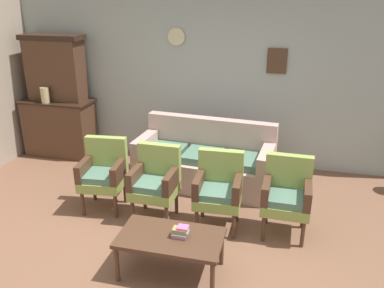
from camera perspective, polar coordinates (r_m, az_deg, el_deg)
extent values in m
plane|color=brown|center=(4.32, -3.80, -15.83)|extent=(7.68, 7.68, 0.00)
cube|color=#939E99|center=(6.12, 3.42, 9.50)|extent=(6.40, 0.06, 2.70)
cube|color=#472D1E|center=(5.93, 12.16, 11.63)|extent=(0.28, 0.02, 0.36)
cylinder|color=beige|center=(6.12, -2.27, 15.21)|extent=(0.26, 0.03, 0.26)
cube|color=#472D1E|center=(6.95, -18.47, 2.18)|extent=(1.10, 0.52, 0.90)
cube|color=black|center=(6.82, -18.92, 5.86)|extent=(1.16, 0.55, 0.03)
cube|color=#472D1E|center=(6.78, -19.06, 10.03)|extent=(0.90, 0.36, 0.95)
cube|color=black|center=(6.71, -19.60, 14.33)|extent=(0.99, 0.38, 0.08)
cylinder|color=tan|center=(6.69, -20.44, 6.62)|extent=(0.14, 0.14, 0.25)
cube|color=tan|center=(5.61, 1.75, -3.93)|extent=(1.95, 0.95, 0.42)
cube|color=tan|center=(5.72, 2.73, 1.45)|extent=(1.90, 0.31, 0.48)
cube|color=tan|center=(5.31, 10.77, -1.93)|extent=(0.22, 0.81, 0.24)
cube|color=tan|center=(5.77, -6.49, 0.23)|extent=(0.22, 0.81, 0.24)
cube|color=#4C705B|center=(5.35, 7.31, -2.37)|extent=(0.54, 0.60, 0.10)
cube|color=#4C705B|center=(5.47, 1.65, -1.64)|extent=(0.54, 0.60, 0.10)
cube|color=#4C705B|center=(5.64, -3.71, -0.94)|extent=(0.54, 0.60, 0.10)
cube|color=#849947|center=(5.06, -12.70, -5.32)|extent=(0.57, 0.53, 0.12)
cube|color=#4C705B|center=(5.00, -12.86, -4.50)|extent=(0.48, 0.45, 0.10)
cube|color=#849947|center=(5.11, -12.19, -1.42)|extent=(0.53, 0.15, 0.46)
cube|color=#472D1E|center=(4.92, -10.45, -3.76)|extent=(0.13, 0.49, 0.22)
cube|color=#472D1E|center=(5.07, -15.19, -3.39)|extent=(0.13, 0.49, 0.22)
cylinder|color=#472D1E|center=(4.94, -10.94, -8.77)|extent=(0.04, 0.04, 0.32)
cylinder|color=#472D1E|center=(5.08, -15.47, -8.27)|extent=(0.04, 0.04, 0.32)
cylinder|color=#472D1E|center=(5.25, -9.63, -6.73)|extent=(0.04, 0.04, 0.32)
cylinder|color=#472D1E|center=(5.39, -13.92, -6.33)|extent=(0.04, 0.04, 0.32)
cube|color=#849947|center=(4.75, -5.43, -6.72)|extent=(0.53, 0.49, 0.12)
cube|color=#4C705B|center=(4.69, -5.55, -5.86)|extent=(0.45, 0.42, 0.10)
cube|color=#849947|center=(4.79, -4.72, -2.57)|extent=(0.52, 0.11, 0.46)
cube|color=#472D1E|center=(4.60, -2.92, -5.21)|extent=(0.09, 0.48, 0.22)
cube|color=#472D1E|center=(4.75, -7.99, -4.54)|extent=(0.09, 0.48, 0.22)
cylinder|color=#472D1E|center=(4.64, -3.69, -10.52)|extent=(0.04, 0.04, 0.32)
cylinder|color=#472D1E|center=(4.78, -8.53, -9.72)|extent=(0.04, 0.04, 0.32)
cylinder|color=#472D1E|center=(4.95, -2.26, -8.29)|extent=(0.04, 0.04, 0.32)
cylinder|color=#472D1E|center=(5.08, -6.83, -7.61)|extent=(0.04, 0.04, 0.32)
cube|color=#849947|center=(4.57, 3.75, -7.86)|extent=(0.54, 0.50, 0.12)
cube|color=#4C705B|center=(4.51, 3.74, -6.98)|extent=(0.46, 0.43, 0.10)
cube|color=#849947|center=(4.62, 4.19, -3.52)|extent=(0.52, 0.12, 0.46)
cube|color=#472D1E|center=(4.47, 6.61, -6.20)|extent=(0.10, 0.48, 0.22)
cube|color=#472D1E|center=(4.52, 1.02, -5.72)|extent=(0.10, 0.48, 0.22)
cylinder|color=#472D1E|center=(4.50, 6.03, -11.70)|extent=(0.04, 0.04, 0.32)
cylinder|color=#472D1E|center=(4.55, 0.66, -11.18)|extent=(0.04, 0.04, 0.32)
cylinder|color=#472D1E|center=(4.83, 6.51, -9.27)|extent=(0.04, 0.04, 0.32)
cylinder|color=#472D1E|center=(4.87, 1.53, -8.81)|extent=(0.04, 0.04, 0.32)
cube|color=#849947|center=(4.56, 13.32, -8.54)|extent=(0.53, 0.49, 0.12)
cube|color=#4C705B|center=(4.50, 13.41, -7.67)|extent=(0.45, 0.42, 0.10)
cube|color=#849947|center=(4.60, 13.75, -4.19)|extent=(0.52, 0.11, 0.46)
cube|color=#472D1E|center=(4.48, 16.33, -6.91)|extent=(0.09, 0.48, 0.22)
cube|color=#472D1E|center=(4.48, 10.69, -6.37)|extent=(0.09, 0.48, 0.22)
cylinder|color=#472D1E|center=(4.51, 15.68, -12.39)|extent=(0.04, 0.04, 0.32)
cylinder|color=#472D1E|center=(4.52, 10.25, -11.86)|extent=(0.04, 0.04, 0.32)
cylinder|color=#472D1E|center=(4.84, 15.72, -9.93)|extent=(0.04, 0.04, 0.32)
cylinder|color=#472D1E|center=(4.84, 10.70, -9.45)|extent=(0.04, 0.04, 0.32)
cube|color=#472D1E|center=(3.88, -3.12, -13.35)|extent=(1.00, 0.56, 0.04)
cylinder|color=#472D1E|center=(4.32, -8.11, -12.92)|extent=(0.04, 0.04, 0.38)
cylinder|color=#472D1E|center=(4.11, 4.31, -14.77)|extent=(0.04, 0.04, 0.38)
cylinder|color=#472D1E|center=(3.97, -10.76, -16.64)|extent=(0.04, 0.04, 0.38)
cylinder|color=#472D1E|center=(3.74, 2.96, -19.02)|extent=(0.04, 0.04, 0.38)
cube|color=#916090|center=(3.85, -1.75, -13.12)|extent=(0.13, 0.11, 0.02)
cube|color=#A47772|center=(3.84, -1.76, -12.87)|extent=(0.14, 0.11, 0.03)
cube|color=gray|center=(3.83, -1.70, -12.50)|extent=(0.16, 0.09, 0.03)
cube|color=olive|center=(3.81, -1.72, -12.22)|extent=(0.14, 0.09, 0.02)
cube|color=#EE5D92|center=(3.80, -1.32, -11.95)|extent=(0.10, 0.09, 0.02)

